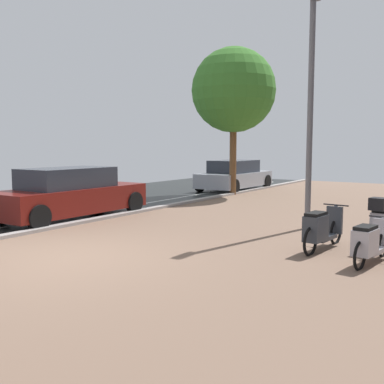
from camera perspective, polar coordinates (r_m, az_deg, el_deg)
The scene contains 7 objects.
ground at distance 7.46m, azimuth -9.52°, elevation -10.02°, with size 21.00×40.00×0.13m.
scooter_near at distance 8.97m, azimuth 16.06°, elevation -4.58°, with size 0.53×1.81×0.85m.
scooter_far at distance 8.23m, azimuth 21.69°, elevation -5.99°, with size 0.56×1.65×0.77m.
parked_car_near at distance 12.93m, azimuth -15.20°, elevation -0.26°, with size 1.78×4.50×1.41m.
parked_car_far at distance 20.57m, azimuth 5.44°, elevation 2.07°, with size 1.90×4.33×1.35m.
lamp_post at distance 11.23m, azimuth 14.87°, elevation 11.39°, with size 0.20×0.52×5.61m.
street_tree at distance 18.61m, azimuth 5.32°, elevation 12.75°, with size 3.41×3.41×5.96m.
Camera 1 is at (6.34, -5.23, 2.02)m, focal length 41.87 mm.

